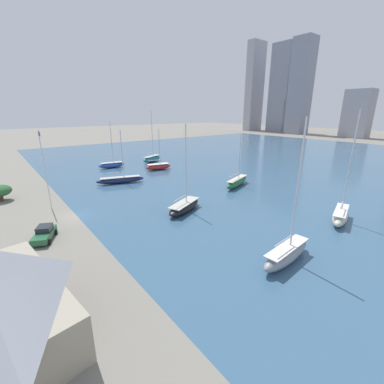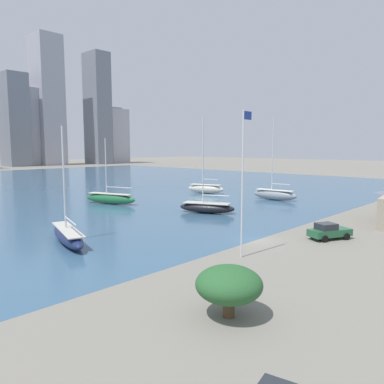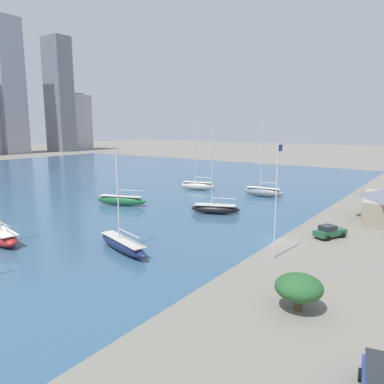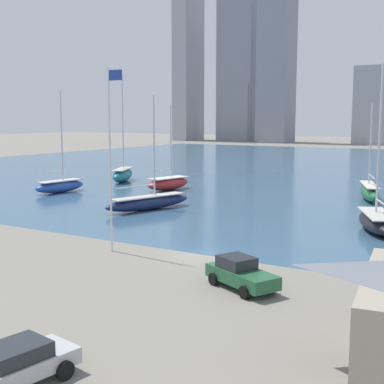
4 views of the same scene
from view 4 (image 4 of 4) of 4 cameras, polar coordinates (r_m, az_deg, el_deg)
name	(u,v)px [view 4 (image 4 of 4)]	position (r m, az deg, el deg)	size (l,w,h in m)	color
ground_plane	(201,254)	(37.18, 0.96, -6.68)	(500.00, 500.00, 0.00)	gray
flag_pole	(111,154)	(37.45, -8.68, 3.98)	(1.24, 0.14, 12.72)	silver
sailboat_black	(377,221)	(47.17, 19.15, -2.93)	(5.70, 8.63, 13.76)	black
sailboat_red	(168,183)	(70.41, -2.55, 0.97)	(3.81, 7.50, 11.08)	#B72828
sailboat_green	(369,191)	(65.09, 18.38, 0.07)	(4.87, 9.84, 11.03)	#236B3D
sailboat_blue	(60,185)	(69.96, -13.92, 0.68)	(3.13, 7.53, 12.84)	#284CA8
sailboat_navy	(149,202)	(55.22, -4.66, -1.06)	(4.92, 10.58, 11.65)	#19234C
sailboat_teal	(123,174)	(80.31, -7.41, 1.89)	(5.45, 8.62, 15.67)	#1E757F
parked_pickup_green	(241,273)	(29.93, 5.21, -8.63)	(4.82, 3.59, 1.72)	#235B38
parked_sedan_silver	(16,364)	(20.61, -18.26, -17.02)	(2.69, 4.55, 1.51)	#B7B7BC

